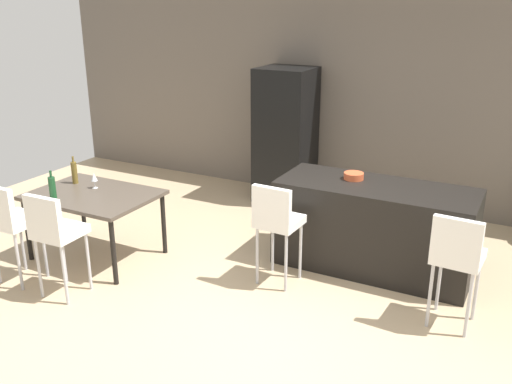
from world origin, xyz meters
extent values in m
plane|color=tan|center=(0.00, 0.00, 0.00)|extent=(10.00, 10.00, 0.00)
cube|color=#665B51|center=(0.00, 3.05, 1.45)|extent=(10.00, 0.12, 2.90)
cube|color=black|center=(0.65, 1.09, 0.46)|extent=(2.00, 0.81, 0.92)
cube|color=white|center=(-0.10, 0.37, 0.65)|extent=(0.42, 0.42, 0.08)
cube|color=white|center=(-0.10, 0.20, 0.87)|extent=(0.40, 0.08, 0.36)
cylinder|color=#B2B2B7|center=(-0.25, 0.53, 0.30)|extent=(0.03, 0.03, 0.61)
cylinder|color=#B2B2B7|center=(0.07, 0.52, 0.30)|extent=(0.03, 0.03, 0.61)
cylinder|color=#B2B2B7|center=(-0.26, 0.21, 0.30)|extent=(0.03, 0.03, 0.61)
cylinder|color=#B2B2B7|center=(0.06, 0.20, 0.30)|extent=(0.03, 0.03, 0.61)
cube|color=white|center=(1.58, 0.37, 0.65)|extent=(0.42, 0.42, 0.08)
cube|color=white|center=(1.57, 0.20, 0.87)|extent=(0.40, 0.08, 0.36)
cylinder|color=#B2B2B7|center=(1.43, 0.54, 0.30)|extent=(0.03, 0.03, 0.61)
cylinder|color=#B2B2B7|center=(1.75, 0.52, 0.30)|extent=(0.03, 0.03, 0.61)
cylinder|color=#B2B2B7|center=(1.41, 0.22, 0.30)|extent=(0.03, 0.03, 0.61)
cylinder|color=#B2B2B7|center=(1.73, 0.20, 0.30)|extent=(0.03, 0.03, 0.61)
cube|color=#4C4238|center=(-2.11, -0.05, 0.72)|extent=(1.32, 0.94, 0.04)
cylinder|color=black|center=(-2.71, 0.36, 0.35)|extent=(0.05, 0.05, 0.70)
cylinder|color=black|center=(-1.51, 0.36, 0.35)|extent=(0.05, 0.05, 0.70)
cylinder|color=black|center=(-2.71, -0.46, 0.35)|extent=(0.05, 0.05, 0.70)
cylinder|color=black|center=(-1.51, -0.46, 0.35)|extent=(0.05, 0.05, 0.70)
cube|color=white|center=(-2.41, -0.82, 0.65)|extent=(0.40, 0.40, 0.08)
cylinder|color=#B2B2B7|center=(-2.57, -0.66, 0.30)|extent=(0.03, 0.03, 0.61)
cylinder|color=#B2B2B7|center=(-2.25, -0.66, 0.30)|extent=(0.03, 0.03, 0.61)
cylinder|color=#B2B2B7|center=(-2.25, -0.98, 0.30)|extent=(0.03, 0.03, 0.61)
cube|color=white|center=(-1.81, -0.82, 0.65)|extent=(0.41, 0.41, 0.08)
cube|color=white|center=(-1.81, -0.99, 0.87)|extent=(0.40, 0.07, 0.36)
cylinder|color=#B2B2B7|center=(-1.98, -0.66, 0.30)|extent=(0.03, 0.03, 0.61)
cylinder|color=#B2B2B7|center=(-1.66, -0.65, 0.30)|extent=(0.03, 0.03, 0.61)
cylinder|color=#B2B2B7|center=(-1.97, -0.98, 0.30)|extent=(0.03, 0.03, 0.61)
cylinder|color=#B2B2B7|center=(-1.65, -0.97, 0.30)|extent=(0.03, 0.03, 0.61)
cylinder|color=brown|center=(-2.52, 0.12, 0.86)|extent=(0.06, 0.06, 0.25)
cylinder|color=brown|center=(-2.52, 0.12, 1.02)|extent=(0.02, 0.02, 0.07)
cylinder|color=#194723|center=(-2.33, -0.38, 0.86)|extent=(0.07, 0.07, 0.24)
cylinder|color=#194723|center=(-2.33, -0.38, 1.02)|extent=(0.02, 0.02, 0.07)
cylinder|color=silver|center=(-2.21, 0.09, 0.74)|extent=(0.06, 0.06, 0.00)
cylinder|color=silver|center=(-2.21, 0.09, 0.78)|extent=(0.01, 0.01, 0.08)
cone|color=silver|center=(-2.21, 0.09, 0.87)|extent=(0.07, 0.07, 0.09)
cube|color=black|center=(-1.07, 2.61, 0.92)|extent=(0.72, 0.68, 1.84)
cylinder|color=#C6512D|center=(0.37, 1.18, 0.96)|extent=(0.21, 0.21, 0.07)
camera|label=1|loc=(2.05, -4.23, 2.74)|focal=39.25mm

